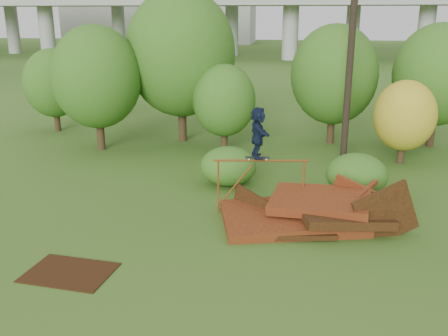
# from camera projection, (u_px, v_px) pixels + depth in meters

# --- Properties ---
(ground) EXTENTS (240.00, 240.00, 0.00)m
(ground) POSITION_uv_depth(u_px,v_px,m) (242.00, 247.00, 13.58)
(ground) COLOR #2D5116
(ground) RESTS_ON ground
(scrap_pile) EXTENTS (5.93, 3.45, 2.05)m
(scrap_pile) POSITION_uv_depth(u_px,v_px,m) (310.00, 214.00, 14.89)
(scrap_pile) COLOR #4A1A0D
(scrap_pile) RESTS_ON ground
(grind_rail) EXTENTS (2.96, 0.47, 1.76)m
(grind_rail) POSITION_uv_depth(u_px,v_px,m) (261.00, 174.00, 15.58)
(grind_rail) COLOR brown
(grind_rail) RESTS_ON ground
(skateboard) EXTENTS (0.77, 0.30, 0.08)m
(skateboard) POSITION_uv_depth(u_px,v_px,m) (257.00, 158.00, 15.42)
(skateboard) COLOR black
(skateboard) RESTS_ON grind_rail
(skater) EXTENTS (0.81, 1.52, 1.57)m
(skater) POSITION_uv_depth(u_px,v_px,m) (258.00, 132.00, 15.19)
(skater) COLOR #111A33
(skater) RESTS_ON skateboard
(flat_plate) EXTENTS (2.20, 1.68, 0.03)m
(flat_plate) POSITION_uv_depth(u_px,v_px,m) (69.00, 272.00, 12.19)
(flat_plate) COLOR black
(flat_plate) RESTS_ON ground
(tree_0) EXTENTS (4.04, 4.04, 5.69)m
(tree_0) POSITION_uv_depth(u_px,v_px,m) (96.00, 77.00, 22.45)
(tree_0) COLOR black
(tree_0) RESTS_ON ground
(tree_1) EXTENTS (5.27, 5.27, 7.33)m
(tree_1) POSITION_uv_depth(u_px,v_px,m) (181.00, 53.00, 23.79)
(tree_1) COLOR black
(tree_1) RESTS_ON ground
(tree_2) EXTENTS (2.84, 2.84, 4.00)m
(tree_2) POSITION_uv_depth(u_px,v_px,m) (224.00, 101.00, 22.40)
(tree_2) COLOR black
(tree_2) RESTS_ON ground
(tree_3) EXTENTS (4.10, 4.10, 5.70)m
(tree_3) POSITION_uv_depth(u_px,v_px,m) (334.00, 75.00, 23.63)
(tree_3) COLOR black
(tree_3) RESTS_ON ground
(tree_4) EXTENTS (2.56, 2.56, 3.53)m
(tree_4) POSITION_uv_depth(u_px,v_px,m) (405.00, 116.00, 20.63)
(tree_4) COLOR black
(tree_4) RESTS_ON ground
(tree_5) EXTENTS (4.10, 4.10, 5.76)m
(tree_5) POSITION_uv_depth(u_px,v_px,m) (438.00, 75.00, 22.97)
(tree_5) COLOR black
(tree_5) RESTS_ON ground
(tree_6) EXTENTS (3.15, 3.15, 4.40)m
(tree_6) POSITION_uv_depth(u_px,v_px,m) (54.00, 83.00, 26.43)
(tree_6) COLOR black
(tree_6) RESTS_ON ground
(shrub_left) EXTENTS (2.07, 1.91, 1.43)m
(shrub_left) POSITION_uv_depth(u_px,v_px,m) (228.00, 166.00, 18.35)
(shrub_left) COLOR #255516
(shrub_left) RESTS_ON ground
(shrub_right) EXTENTS (2.11, 1.93, 1.49)m
(shrub_right) POSITION_uv_depth(u_px,v_px,m) (357.00, 175.00, 17.26)
(shrub_right) COLOR #255516
(shrub_right) RESTS_ON ground
(utility_pole) EXTENTS (1.40, 0.28, 9.36)m
(utility_pole) POSITION_uv_depth(u_px,v_px,m) (351.00, 49.00, 19.82)
(utility_pole) COLOR black
(utility_pole) RESTS_ON ground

